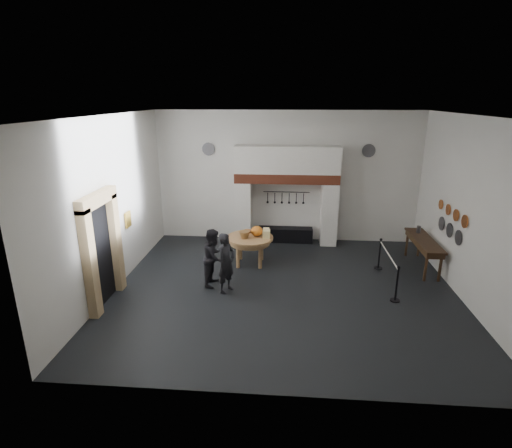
# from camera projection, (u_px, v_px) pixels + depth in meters

# --- Properties ---
(floor) EXTENTS (9.00, 8.00, 0.02)m
(floor) POSITION_uv_depth(u_px,v_px,m) (284.00, 289.00, 10.68)
(floor) COLOR black
(floor) RESTS_ON ground
(ceiling) EXTENTS (9.00, 8.00, 0.02)m
(ceiling) POSITION_uv_depth(u_px,v_px,m) (288.00, 115.00, 9.30)
(ceiling) COLOR silver
(ceiling) RESTS_ON wall_back
(wall_back) EXTENTS (9.00, 0.02, 4.50)m
(wall_back) POSITION_uv_depth(u_px,v_px,m) (287.00, 177.00, 13.79)
(wall_back) COLOR silver
(wall_back) RESTS_ON floor
(wall_front) EXTENTS (9.00, 0.02, 4.50)m
(wall_front) POSITION_uv_depth(u_px,v_px,m) (284.00, 277.00, 6.20)
(wall_front) COLOR silver
(wall_front) RESTS_ON floor
(wall_left) EXTENTS (0.02, 8.00, 4.50)m
(wall_left) POSITION_uv_depth(u_px,v_px,m) (112.00, 205.00, 10.33)
(wall_left) COLOR silver
(wall_left) RESTS_ON floor
(wall_right) EXTENTS (0.02, 8.00, 4.50)m
(wall_right) POSITION_uv_depth(u_px,v_px,m) (472.00, 212.00, 9.65)
(wall_right) COLOR silver
(wall_right) RESTS_ON floor
(chimney_pier_left) EXTENTS (0.55, 0.70, 2.15)m
(chimney_pier_left) POSITION_uv_depth(u_px,v_px,m) (244.00, 212.00, 13.93)
(chimney_pier_left) COLOR silver
(chimney_pier_left) RESTS_ON floor
(chimney_pier_right) EXTENTS (0.55, 0.70, 2.15)m
(chimney_pier_right) POSITION_uv_depth(u_px,v_px,m) (329.00, 214.00, 13.70)
(chimney_pier_right) COLOR silver
(chimney_pier_right) RESTS_ON floor
(hearth_brick_band) EXTENTS (3.50, 0.72, 0.32)m
(hearth_brick_band) POSITION_uv_depth(u_px,v_px,m) (287.00, 178.00, 13.44)
(hearth_brick_band) COLOR #9E442B
(hearth_brick_band) RESTS_ON chimney_pier_left
(chimney_hood) EXTENTS (3.50, 0.70, 0.90)m
(chimney_hood) POSITION_uv_depth(u_px,v_px,m) (287.00, 159.00, 13.25)
(chimney_hood) COLOR silver
(chimney_hood) RESTS_ON hearth_brick_band
(iron_range) EXTENTS (1.90, 0.45, 0.50)m
(iron_range) POSITION_uv_depth(u_px,v_px,m) (285.00, 235.00, 14.13)
(iron_range) COLOR black
(iron_range) RESTS_ON floor
(utensil_rail) EXTENTS (1.60, 0.02, 0.02)m
(utensil_rail) POSITION_uv_depth(u_px,v_px,m) (286.00, 192.00, 13.87)
(utensil_rail) COLOR black
(utensil_rail) RESTS_ON wall_back
(door_recess) EXTENTS (0.04, 1.10, 2.50)m
(door_recess) POSITION_uv_depth(u_px,v_px,m) (100.00, 255.00, 9.69)
(door_recess) COLOR black
(door_recess) RESTS_ON floor
(door_jamb_near) EXTENTS (0.22, 0.30, 2.60)m
(door_jamb_near) POSITION_uv_depth(u_px,v_px,m) (90.00, 265.00, 9.00)
(door_jamb_near) COLOR tan
(door_jamb_near) RESTS_ON floor
(door_jamb_far) EXTENTS (0.22, 0.30, 2.60)m
(door_jamb_far) POSITION_uv_depth(u_px,v_px,m) (116.00, 243.00, 10.33)
(door_jamb_far) COLOR tan
(door_jamb_far) RESTS_ON floor
(door_lintel) EXTENTS (0.22, 1.70, 0.30)m
(door_lintel) POSITION_uv_depth(u_px,v_px,m) (97.00, 199.00, 9.25)
(door_lintel) COLOR tan
(door_lintel) RESTS_ON door_jamb_near
(wall_plaque) EXTENTS (0.05, 0.34, 0.44)m
(wall_plaque) POSITION_uv_depth(u_px,v_px,m) (128.00, 219.00, 11.29)
(wall_plaque) COLOR gold
(wall_plaque) RESTS_ON wall_left
(work_table) EXTENTS (1.48, 1.48, 0.07)m
(work_table) POSITION_uv_depth(u_px,v_px,m) (250.00, 238.00, 12.06)
(work_table) COLOR tan
(work_table) RESTS_ON floor
(pumpkin) EXTENTS (0.36, 0.36, 0.31)m
(pumpkin) POSITION_uv_depth(u_px,v_px,m) (257.00, 231.00, 12.09)
(pumpkin) COLOR orange
(pumpkin) RESTS_ON work_table
(cheese_block_big) EXTENTS (0.22, 0.22, 0.24)m
(cheese_block_big) POSITION_uv_depth(u_px,v_px,m) (266.00, 234.00, 11.93)
(cheese_block_big) COLOR #E3CF88
(cheese_block_big) RESTS_ON work_table
(cheese_block_small) EXTENTS (0.18, 0.18, 0.20)m
(cheese_block_small) POSITION_uv_depth(u_px,v_px,m) (266.00, 231.00, 12.22)
(cheese_block_small) COLOR #FFE198
(cheese_block_small) RESTS_ON work_table
(wicker_basket) EXTENTS (0.34, 0.34, 0.22)m
(wicker_basket) POSITION_uv_depth(u_px,v_px,m) (244.00, 235.00, 11.89)
(wicker_basket) COLOR olive
(wicker_basket) RESTS_ON work_table
(bread_loaf) EXTENTS (0.31, 0.18, 0.13)m
(bread_loaf) POSITION_uv_depth(u_px,v_px,m) (248.00, 231.00, 12.37)
(bread_loaf) COLOR #9D5A37
(bread_loaf) RESTS_ON work_table
(visitor_near) EXTENTS (0.62, 0.70, 1.61)m
(visitor_near) POSITION_uv_depth(u_px,v_px,m) (226.00, 263.00, 10.34)
(visitor_near) COLOR black
(visitor_near) RESTS_ON floor
(visitor_far) EXTENTS (0.70, 0.84, 1.58)m
(visitor_far) POSITION_uv_depth(u_px,v_px,m) (214.00, 257.00, 10.75)
(visitor_far) COLOR black
(visitor_far) RESTS_ON floor
(side_table) EXTENTS (0.55, 2.20, 0.06)m
(side_table) POSITION_uv_depth(u_px,v_px,m) (424.00, 240.00, 11.77)
(side_table) COLOR #382514
(side_table) RESTS_ON floor
(pewter_jug) EXTENTS (0.12, 0.12, 0.22)m
(pewter_jug) POSITION_uv_depth(u_px,v_px,m) (419.00, 229.00, 12.30)
(pewter_jug) COLOR #444448
(pewter_jug) RESTS_ON side_table
(copper_pan_a) EXTENTS (0.03, 0.34, 0.34)m
(copper_pan_a) POSITION_uv_depth(u_px,v_px,m) (465.00, 221.00, 9.94)
(copper_pan_a) COLOR #C6662D
(copper_pan_a) RESTS_ON wall_right
(copper_pan_b) EXTENTS (0.03, 0.32, 0.32)m
(copper_pan_b) POSITION_uv_depth(u_px,v_px,m) (456.00, 215.00, 10.46)
(copper_pan_b) COLOR #C6662D
(copper_pan_b) RESTS_ON wall_right
(copper_pan_c) EXTENTS (0.03, 0.30, 0.30)m
(copper_pan_c) POSITION_uv_depth(u_px,v_px,m) (448.00, 210.00, 10.98)
(copper_pan_c) COLOR #C6662D
(copper_pan_c) RESTS_ON wall_right
(copper_pan_d) EXTENTS (0.03, 0.28, 0.28)m
(copper_pan_d) POSITION_uv_depth(u_px,v_px,m) (441.00, 204.00, 11.50)
(copper_pan_d) COLOR #C6662D
(copper_pan_d) RESTS_ON wall_right
(pewter_plate_left) EXTENTS (0.03, 0.40, 0.40)m
(pewter_plate_left) POSITION_uv_depth(u_px,v_px,m) (458.00, 238.00, 10.28)
(pewter_plate_left) COLOR #4C4C51
(pewter_plate_left) RESTS_ON wall_right
(pewter_plate_mid) EXTENTS (0.03, 0.40, 0.40)m
(pewter_plate_mid) POSITION_uv_depth(u_px,v_px,m) (450.00, 230.00, 10.85)
(pewter_plate_mid) COLOR #4C4C51
(pewter_plate_mid) RESTS_ON wall_right
(pewter_plate_right) EXTENTS (0.03, 0.40, 0.40)m
(pewter_plate_right) POSITION_uv_depth(u_px,v_px,m) (442.00, 224.00, 11.42)
(pewter_plate_right) COLOR #4C4C51
(pewter_plate_right) RESTS_ON wall_right
(pewter_plate_back_left) EXTENTS (0.44, 0.03, 0.44)m
(pewter_plate_back_left) POSITION_uv_depth(u_px,v_px,m) (208.00, 149.00, 13.66)
(pewter_plate_back_left) COLOR #4C4C51
(pewter_plate_back_left) RESTS_ON wall_back
(pewter_plate_back_right) EXTENTS (0.44, 0.03, 0.44)m
(pewter_plate_back_right) POSITION_uv_depth(u_px,v_px,m) (369.00, 151.00, 13.26)
(pewter_plate_back_right) COLOR #4C4C51
(pewter_plate_back_right) RESTS_ON wall_back
(barrier_post_near) EXTENTS (0.05, 0.05, 0.90)m
(barrier_post_near) POSITION_uv_depth(u_px,v_px,m) (397.00, 285.00, 9.93)
(barrier_post_near) COLOR black
(barrier_post_near) RESTS_ON floor
(barrier_post_far) EXTENTS (0.05, 0.05, 0.90)m
(barrier_post_far) POSITION_uv_depth(u_px,v_px,m) (379.00, 254.00, 11.83)
(barrier_post_far) COLOR black
(barrier_post_far) RESTS_ON floor
(barrier_rope) EXTENTS (0.04, 2.00, 0.04)m
(barrier_rope) POSITION_uv_depth(u_px,v_px,m) (389.00, 255.00, 10.76)
(barrier_rope) COLOR silver
(barrier_rope) RESTS_ON barrier_post_near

